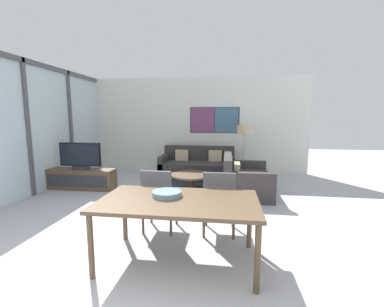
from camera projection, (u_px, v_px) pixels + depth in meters
The scene contains 13 objects.
wall_back at pixel (190, 125), 7.67m from camera, with size 6.86×0.09×2.80m.
window_wall_left at pixel (26, 122), 5.20m from camera, with size 0.07×5.80×2.80m.
area_rug at pixel (191, 190), 5.79m from camera, with size 2.45×1.93×0.01m.
tv_console at pixel (82, 179), 5.88m from camera, with size 1.54×0.40×0.46m.
television at pixel (80, 156), 5.81m from camera, with size 0.98×0.20×0.60m.
sofa_main at pixel (198, 167), 7.09m from camera, with size 1.99×0.98×0.83m.
sofa_side at pixel (243, 181), 5.53m from camera, with size 0.98×1.50×0.83m.
coffee_table at pixel (191, 178), 5.75m from camera, with size 0.92×0.92×0.37m.
dining_table at pixel (179, 205), 2.84m from camera, with size 1.76×0.99×0.73m.
dining_chair_left at pixel (159, 197), 3.64m from camera, with size 0.46×0.46×0.91m.
dining_chair_centre at pixel (219, 199), 3.53m from camera, with size 0.46×0.46×0.91m.
fruit_bowl at pixel (167, 193), 2.95m from camera, with size 0.34×0.34×0.06m.
floor_lamp at pixel (245, 132), 6.80m from camera, with size 0.42×0.42×1.43m.
Camera 1 is at (1.13, -1.83, 1.63)m, focal length 24.00 mm.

